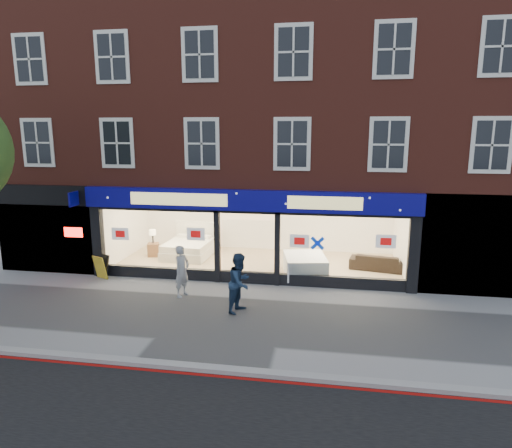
% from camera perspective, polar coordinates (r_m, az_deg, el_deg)
% --- Properties ---
extents(ground, '(120.00, 120.00, 0.00)m').
position_cam_1_polar(ground, '(13.28, -3.59, -11.64)').
color(ground, gray).
rests_on(ground, ground).
extents(kerb_line, '(60.00, 0.10, 0.01)m').
position_cam_1_polar(kerb_line, '(10.61, -7.56, -18.13)').
color(kerb_line, '#8C0A07').
rests_on(kerb_line, ground).
extents(kerb_stone, '(60.00, 0.25, 0.12)m').
position_cam_1_polar(kerb_stone, '(10.74, -7.24, -17.37)').
color(kerb_stone, gray).
rests_on(kerb_stone, ground).
extents(showroom_floor, '(11.00, 4.50, 0.10)m').
position_cam_1_polar(showroom_floor, '(18.11, 0.17, -4.97)').
color(showroom_floor, tan).
rests_on(showroom_floor, ground).
extents(building, '(19.00, 8.26, 10.30)m').
position_cam_1_polar(building, '(19.05, 0.99, 16.00)').
color(building, maroon).
rests_on(building, ground).
extents(display_bed, '(1.90, 2.28, 1.25)m').
position_cam_1_polar(display_bed, '(19.16, -8.33, -2.91)').
color(display_bed, silver).
rests_on(display_bed, showroom_floor).
extents(bedside_table, '(0.56, 0.56, 0.55)m').
position_cam_1_polar(bedside_table, '(19.38, -12.69, -3.14)').
color(bedside_table, brown).
rests_on(bedside_table, showroom_floor).
extents(mattress_stack, '(1.74, 2.04, 0.71)m').
position_cam_1_polar(mattress_stack, '(16.60, 6.13, -5.15)').
color(mattress_stack, white).
rests_on(mattress_stack, showroom_floor).
extents(sofa, '(2.14, 1.18, 0.59)m').
position_cam_1_polar(sofa, '(17.72, 14.97, -4.59)').
color(sofa, black).
rests_on(sofa, showroom_floor).
extents(a_board, '(0.66, 0.56, 0.86)m').
position_cam_1_polar(a_board, '(17.34, -18.75, -5.08)').
color(a_board, gold).
rests_on(a_board, ground).
extents(pedestrian_grey, '(0.59, 0.71, 1.67)m').
position_cam_1_polar(pedestrian_grey, '(14.80, -9.25, -5.83)').
color(pedestrian_grey, '#9B9DA2').
rests_on(pedestrian_grey, ground).
extents(pedestrian_blue, '(0.92, 1.04, 1.77)m').
position_cam_1_polar(pedestrian_blue, '(13.40, -2.01, -7.33)').
color(pedestrian_blue, '#1A2C49').
rests_on(pedestrian_blue, ground).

